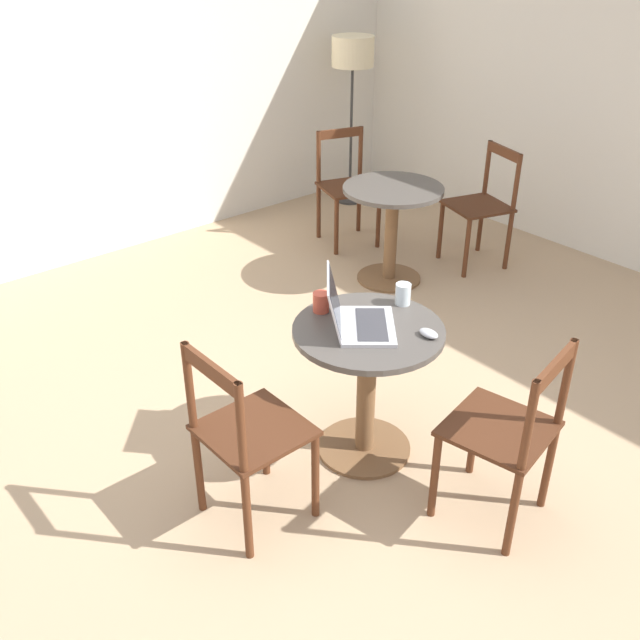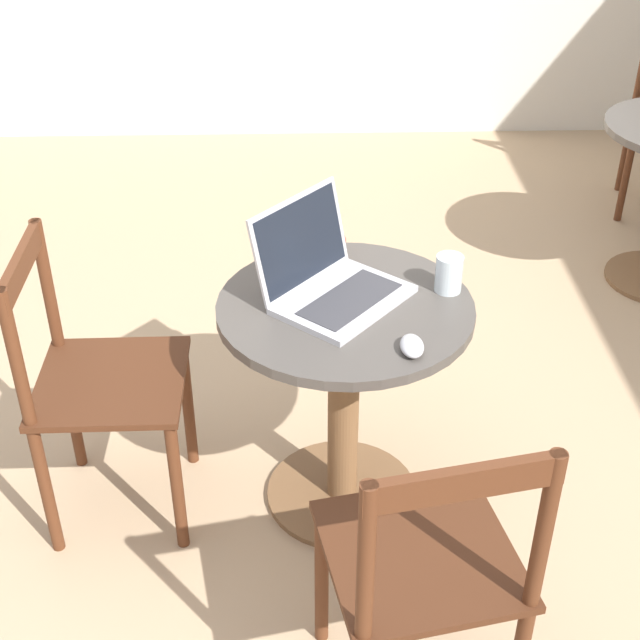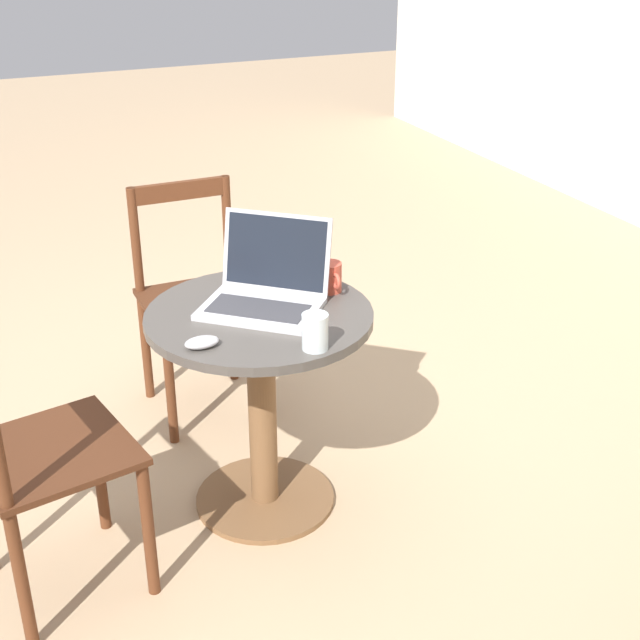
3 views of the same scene
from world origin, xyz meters
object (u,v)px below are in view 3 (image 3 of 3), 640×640
(cafe_table_near, at_px, (261,373))
(chair_near_left, at_px, (197,300))
(chair_near_front, at_px, (39,459))
(laptop, at_px, (266,290))
(mug, at_px, (330,277))
(mouse, at_px, (202,342))
(drinking_glass, at_px, (315,332))

(cafe_table_near, xyz_separation_m, chair_near_left, (-0.71, -0.01, -0.04))
(chair_near_front, height_order, laptop, laptop)
(cafe_table_near, xyz_separation_m, mug, (-0.06, 0.27, 0.26))
(mouse, xyz_separation_m, mug, (-0.21, 0.49, 0.03))
(cafe_table_near, distance_m, drinking_glass, 0.40)
(chair_near_left, bearing_deg, drinking_glass, 4.08)
(laptop, xyz_separation_m, mouse, (0.20, -0.27, -0.04))
(chair_near_left, distance_m, mouse, 0.93)
(mug, bearing_deg, chair_near_left, -157.20)
(chair_near_left, relative_size, drinking_glass, 8.38)
(chair_near_front, distance_m, laptop, 0.83)
(laptop, bearing_deg, drinking_glass, 4.36)
(chair_near_front, xyz_separation_m, mouse, (0.01, 0.48, 0.27))
(mouse, bearing_deg, cafe_table_near, 124.16)
(laptop, xyz_separation_m, drinking_glass, (0.33, 0.03, 0.00))
(chair_near_front, relative_size, mug, 7.57)
(cafe_table_near, height_order, chair_near_front, chair_near_front)
(laptop, bearing_deg, cafe_table_near, -43.26)
(chair_near_left, relative_size, mug, 7.57)
(cafe_table_near, distance_m, mug, 0.38)
(mouse, bearing_deg, laptop, 126.29)
(mouse, bearing_deg, chair_near_front, -91.30)
(cafe_table_near, xyz_separation_m, laptop, (-0.04, 0.04, 0.27))
(chair_near_left, bearing_deg, laptop, 3.95)
(chair_near_left, height_order, drinking_glass, chair_near_left)
(cafe_table_near, xyz_separation_m, mouse, (0.15, -0.23, 0.23))
(chair_near_front, bearing_deg, chair_near_left, 140.37)
(chair_near_front, distance_m, chair_near_left, 1.11)
(chair_near_front, height_order, mug, chair_near_front)
(chair_near_left, bearing_deg, chair_near_front, -39.63)
(cafe_table_near, bearing_deg, laptop, 136.74)
(cafe_table_near, height_order, drinking_glass, drinking_glass)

